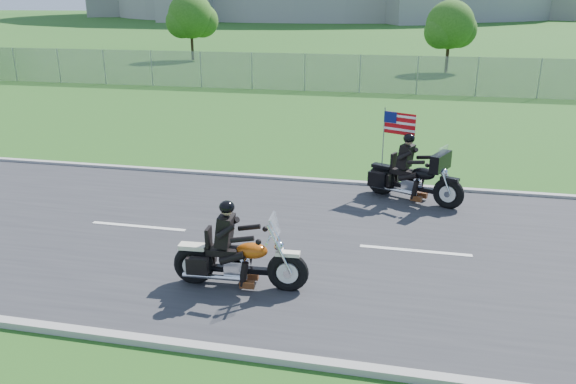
# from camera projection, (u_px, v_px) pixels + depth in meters

# --- Properties ---
(ground) EXTENTS (420.00, 420.00, 0.00)m
(ground) POSITION_uv_depth(u_px,v_px,m) (225.00, 236.00, 12.03)
(ground) COLOR #1D4816
(ground) RESTS_ON ground
(road) EXTENTS (120.00, 8.00, 0.04)m
(road) POSITION_uv_depth(u_px,v_px,m) (225.00, 235.00, 12.02)
(road) COLOR #28282B
(road) RESTS_ON ground
(curb_north) EXTENTS (120.00, 0.18, 0.12)m
(curb_north) POSITION_uv_depth(u_px,v_px,m) (270.00, 178.00, 15.75)
(curb_north) COLOR #9E9B93
(curb_north) RESTS_ON ground
(curb_south) EXTENTS (120.00, 0.18, 0.12)m
(curb_south) POSITION_uv_depth(u_px,v_px,m) (138.00, 340.00, 8.27)
(curb_south) COLOR #9E9B93
(curb_south) RESTS_ON ground
(fence) EXTENTS (60.00, 0.03, 2.00)m
(fence) POSITION_uv_depth(u_px,v_px,m) (252.00, 71.00, 31.17)
(fence) COLOR gray
(fence) RESTS_ON ground
(tree_fence_near) EXTENTS (3.52, 3.28, 4.75)m
(tree_fence_near) POSITION_uv_depth(u_px,v_px,m) (450.00, 27.00, 37.59)
(tree_fence_near) COLOR #382316
(tree_fence_near) RESTS_ON ground
(tree_fence_mid) EXTENTS (3.96, 3.69, 5.30)m
(tree_fence_mid) POSITION_uv_depth(u_px,v_px,m) (191.00, 18.00, 45.18)
(tree_fence_mid) COLOR #382316
(tree_fence_mid) RESTS_ON ground
(motorcycle_lead) EXTENTS (2.42, 0.65, 1.63)m
(motorcycle_lead) POSITION_uv_depth(u_px,v_px,m) (238.00, 261.00, 9.71)
(motorcycle_lead) COLOR black
(motorcycle_lead) RESTS_ON ground
(motorcycle_follow) EXTENTS (2.42, 1.35, 2.14)m
(motorcycle_follow) POSITION_uv_depth(u_px,v_px,m) (414.00, 179.00, 13.86)
(motorcycle_follow) COLOR black
(motorcycle_follow) RESTS_ON ground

